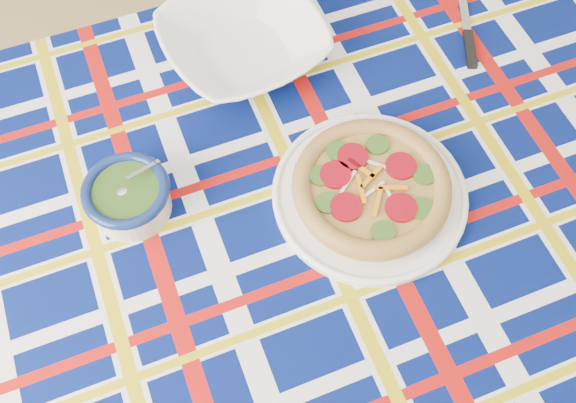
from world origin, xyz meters
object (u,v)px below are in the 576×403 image
pesto_bowl (128,196)px  serving_bowl (243,42)px  main_focaccia_plate (371,187)px  dining_table (263,247)px

pesto_bowl → serving_bowl: pesto_bowl is taller
main_focaccia_plate → serving_bowl: (-0.06, 0.40, 0.00)m
main_focaccia_plate → serving_bowl: size_ratio=1.14×
dining_table → serving_bowl: size_ratio=6.07×
pesto_bowl → serving_bowl: (0.32, 0.23, -0.01)m
serving_bowl → dining_table: bearing=-111.3°
dining_table → serving_bowl: 0.41m
dining_table → pesto_bowl: 0.26m
serving_bowl → pesto_bowl: bearing=-145.1°
dining_table → main_focaccia_plate: 0.23m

